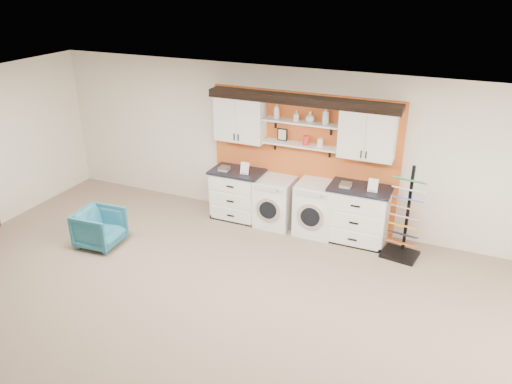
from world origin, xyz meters
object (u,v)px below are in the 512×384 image
at_px(base_cabinet_left, 238,194).
at_px(washer, 275,202).
at_px(dryer, 316,208).
at_px(armchair, 100,228).
at_px(base_cabinet_right, 358,214).
at_px(sample_rack, 404,228).

xyz_separation_m(base_cabinet_left, washer, (0.75, -0.00, -0.02)).
distance_m(dryer, armchair, 3.71).
bearing_deg(base_cabinet_left, armchair, -131.61).
height_order(base_cabinet_right, sample_rack, sample_rack).
distance_m(dryer, sample_rack, 1.53).
height_order(dryer, sample_rack, sample_rack).
distance_m(base_cabinet_left, sample_rack, 3.05).
xyz_separation_m(washer, armchair, (-2.42, -1.88, -0.13)).
xyz_separation_m(dryer, armchair, (-3.19, -1.88, -0.15)).
distance_m(base_cabinet_right, sample_rack, 0.81).
bearing_deg(base_cabinet_left, washer, -0.26).
height_order(base_cabinet_left, dryer, dryer).
bearing_deg(sample_rack, base_cabinet_right, 173.45).
relative_size(base_cabinet_left, dryer, 1.02).
xyz_separation_m(sample_rack, armchair, (-4.71, -1.68, -0.18)).
bearing_deg(dryer, base_cabinet_right, 0.26).
bearing_deg(base_cabinet_right, dryer, -179.74).
bearing_deg(washer, armchair, -142.20).
xyz_separation_m(base_cabinet_left, dryer, (1.52, -0.00, 0.00)).
bearing_deg(dryer, washer, 180.00).
bearing_deg(washer, sample_rack, -5.04).
xyz_separation_m(base_cabinet_right, sample_rack, (0.78, -0.21, -0.00)).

